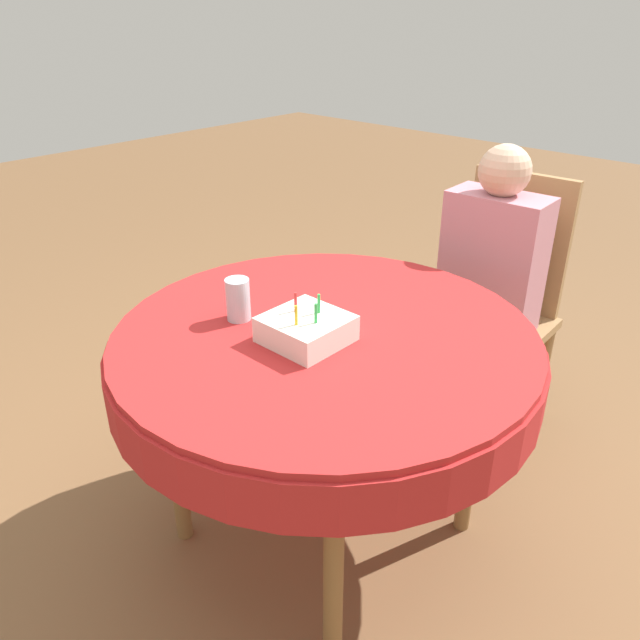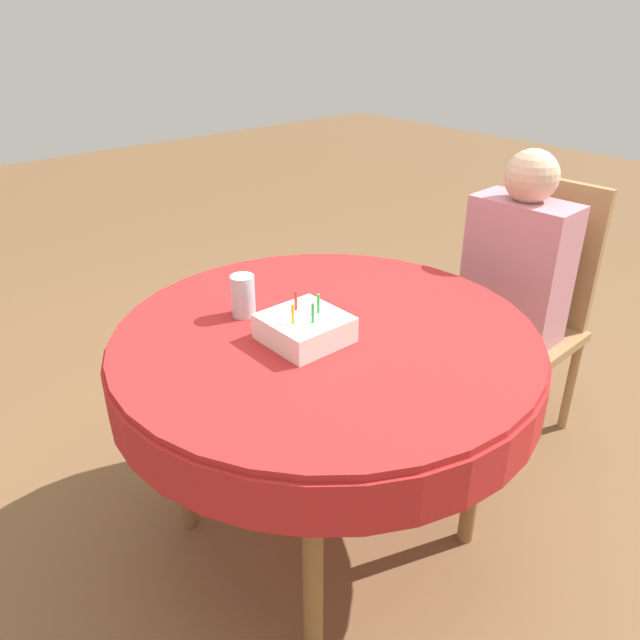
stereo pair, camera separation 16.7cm
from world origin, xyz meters
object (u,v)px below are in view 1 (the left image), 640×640
chair (497,298)px  person (489,270)px  birthday_cake (307,329)px  drinking_glass (238,299)px

chair → person: bearing=-90.0°
birthday_cake → drinking_glass: (-0.23, -0.04, 0.03)m
person → drinking_glass: bearing=-107.2°
birthday_cake → chair: bearing=89.1°
chair → birthday_cake: bearing=-93.7°
chair → birthday_cake: chair is taller
chair → person: person is taller
chair → drinking_glass: (-0.25, -1.09, 0.29)m
person → birthday_cake: person is taller
drinking_glass → chair: bearing=77.2°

